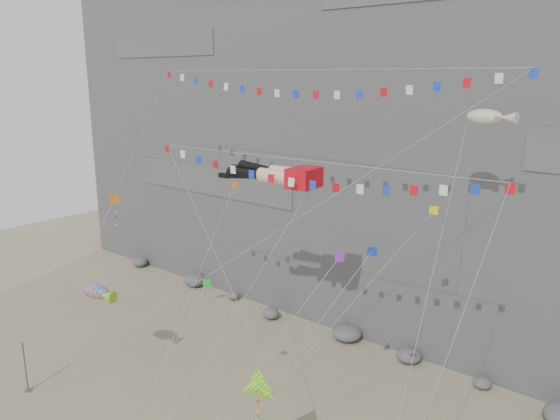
{
  "coord_description": "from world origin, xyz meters",
  "views": [
    {
      "loc": [
        23.65,
        -20.77,
        22.72
      ],
      "look_at": [
        -1.05,
        9.0,
        13.21
      ],
      "focal_mm": 35.0,
      "sensor_mm": 36.0,
      "label": 1
    }
  ],
  "objects": [
    {
      "name": "small_kite_a",
      "position": [
        -4.75,
        7.8,
        14.25
      ],
      "size": [
        4.84,
        15.23,
        21.14
      ],
      "color": "orange",
      "rests_on": "ground"
    },
    {
      "name": "small_kite_c",
      "position": [
        0.24,
        0.31,
        10.29
      ],
      "size": [
        1.27,
        9.1,
        13.42
      ],
      "color": "green",
      "rests_on": "ground"
    },
    {
      "name": "flag_banner_upper",
      "position": [
        0.42,
        9.95,
        23.11
      ],
      "size": [
        29.6,
        14.82,
        30.86
      ],
      "color": "red",
      "rests_on": "ground"
    },
    {
      "name": "anchor_pole_left",
      "position": [
        -13.81,
        -4.94,
        1.98
      ],
      "size": [
        0.12,
        0.12,
        3.96
      ],
      "primitive_type": "cylinder",
      "color": "slate",
      "rests_on": "ground"
    },
    {
      "name": "legs_kite",
      "position": [
        0.61,
        6.77,
        16.31
      ],
      "size": [
        7.53,
        16.53,
        22.34
      ],
      "rotation": [
        0.0,
        0.0,
        0.09
      ],
      "color": "red",
      "rests_on": "ground"
    },
    {
      "name": "small_kite_b",
      "position": [
        7.05,
        4.38,
        12.3
      ],
      "size": [
        5.59,
        10.87,
        16.83
      ],
      "color": "purple",
      "rests_on": "ground"
    },
    {
      "name": "fish_windsock",
      "position": [
        -11.06,
        -0.33,
        7.15
      ],
      "size": [
        3.78,
        3.84,
        8.0
      ],
      "color": "orange",
      "rests_on": "ground"
    },
    {
      "name": "small_kite_d",
      "position": [
        10.25,
        9.41,
        14.51
      ],
      "size": [
        7.39,
        16.89,
        23.01
      ],
      "color": "yellow",
      "rests_on": "ground"
    },
    {
      "name": "delta_kite",
      "position": [
        6.3,
        -1.75,
        6.68
      ],
      "size": [
        4.27,
        7.72,
        10.21
      ],
      "color": "yellow",
      "rests_on": "ground"
    },
    {
      "name": "cliff",
      "position": [
        0.0,
        32.0,
        25.0
      ],
      "size": [
        80.0,
        28.0,
        50.0
      ],
      "primitive_type": "cube",
      "color": "slate",
      "rests_on": "ground"
    },
    {
      "name": "harlequin_kite",
      "position": [
        -11.68,
        2.13,
        13.64
      ],
      "size": [
        4.66,
        6.49,
        15.21
      ],
      "color": "red",
      "rests_on": "ground"
    },
    {
      "name": "blimp_windsock",
      "position": [
        11.9,
        12.73,
        20.27
      ],
      "size": [
        3.58,
        16.34,
        25.65
      ],
      "color": "beige",
      "rests_on": "ground"
    },
    {
      "name": "small_kite_e",
      "position": [
        10.22,
        2.5,
        13.76
      ],
      "size": [
        7.4,
        8.3,
        17.28
      ],
      "color": "#1538BE",
      "rests_on": "ground"
    },
    {
      "name": "flag_banner_lower",
      "position": [
        3.71,
        5.38,
        17.74
      ],
      "size": [
        24.23,
        9.0,
        22.04
      ],
      "color": "red",
      "rests_on": "ground"
    },
    {
      "name": "talus_boulders",
      "position": [
        0.0,
        17.0,
        0.6
      ],
      "size": [
        60.0,
        3.0,
        1.2
      ],
      "primitive_type": null,
      "color": "slate",
      "rests_on": "ground"
    }
  ]
}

